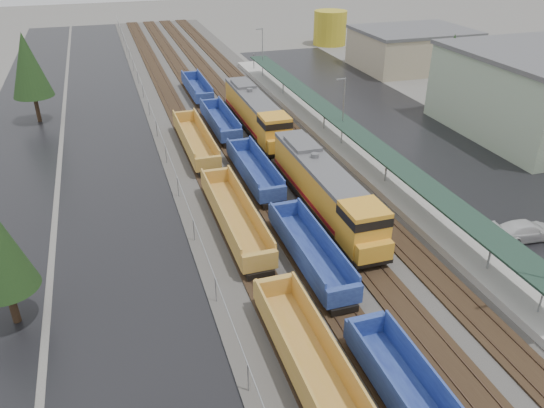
{
  "coord_description": "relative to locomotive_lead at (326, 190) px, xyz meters",
  "views": [
    {
      "loc": [
        -14.53,
        0.14,
        22.59
      ],
      "look_at": [
        -2.87,
        36.53,
        2.0
      ],
      "focal_mm": 35.0,
      "sensor_mm": 36.0,
      "label": 1
    }
  ],
  "objects": [
    {
      "name": "locomotive_trail",
      "position": [
        0.0,
        21.0,
        0.0
      ],
      "size": [
        3.02,
        19.88,
        4.5
      ],
      "color": "black",
      "rests_on": "ground"
    },
    {
      "name": "station_platform",
      "position": [
        7.5,
        13.16,
        -1.67
      ],
      "size": [
        3.0,
        80.0,
        8.0
      ],
      "color": "#9E9B93",
      "rests_on": "ground"
    },
    {
      "name": "trackbed",
      "position": [
        -2.0,
        23.15,
        -2.24
      ],
      "size": [
        14.6,
        160.0,
        0.22
      ],
      "color": "black",
      "rests_on": "ground"
    },
    {
      "name": "well_string_yellow",
      "position": [
        -8.0,
        -17.63,
        -1.23
      ],
      "size": [
        2.64,
        85.7,
        2.34
      ],
      "color": "#AE8630",
      "rests_on": "ground"
    },
    {
      "name": "tree_west_far",
      "position": [
        -25.0,
        33.15,
        4.73
      ],
      "size": [
        4.84,
        4.84,
        11.0
      ],
      "color": "#332316",
      "rests_on": "ground"
    },
    {
      "name": "chainlink_fence",
      "position": [
        -11.5,
        21.59,
        -0.79
      ],
      "size": [
        0.08,
        160.04,
        2.02
      ],
      "color": "gray",
      "rests_on": "ground"
    },
    {
      "name": "west_road",
      "position": [
        -27.0,
        23.15,
        -2.39
      ],
      "size": [
        9.0,
        160.0,
        0.02
      ],
      "primitive_type": "cube",
      "color": "black",
      "rests_on": "ground"
    },
    {
      "name": "ballast_strip",
      "position": [
        -2.0,
        23.15,
        -2.36
      ],
      "size": [
        20.0,
        160.0,
        0.08
      ],
      "primitive_type": "cube",
      "color": "#302D2B",
      "rests_on": "ground"
    },
    {
      "name": "parked_car_east_c",
      "position": [
        13.68,
        -8.55,
        -1.64
      ],
      "size": [
        2.6,
        5.44,
        1.53
      ],
      "primitive_type": "imported",
      "rotation": [
        0.0,
        0.0,
        1.48
      ],
      "color": "silver",
      "rests_on": "ground"
    },
    {
      "name": "well_string_blue",
      "position": [
        -4.0,
        -6.64,
        -1.27
      ],
      "size": [
        2.54,
        101.33,
        2.25
      ],
      "color": "navy",
      "rests_on": "ground"
    },
    {
      "name": "storage_tank",
      "position": [
        28.38,
        65.15,
        0.89
      ],
      "size": [
        6.58,
        6.58,
        6.58
      ],
      "primitive_type": "cylinder",
      "color": "gold",
      "rests_on": "ground"
    },
    {
      "name": "east_commuter_lot",
      "position": [
        17.0,
        13.15,
        -2.39
      ],
      "size": [
        16.0,
        100.0,
        0.02
      ],
      "primitive_type": "cube",
      "color": "black",
      "rests_on": "ground"
    },
    {
      "name": "locomotive_lead",
      "position": [
        0.0,
        0.0,
        0.0
      ],
      "size": [
        3.02,
        19.88,
        4.5
      ],
      "color": "black",
      "rests_on": "ground"
    },
    {
      "name": "tree_east",
      "position": [
        26.0,
        21.15,
        4.07
      ],
      "size": [
        4.4,
        4.4,
        10.0
      ],
      "color": "#332316",
      "rests_on": "ground"
    },
    {
      "name": "west_parking_lot",
      "position": [
        -17.0,
        23.15,
        -2.39
      ],
      "size": [
        10.0,
        160.0,
        0.02
      ],
      "primitive_type": "cube",
      "color": "black",
      "rests_on": "ground"
    }
  ]
}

